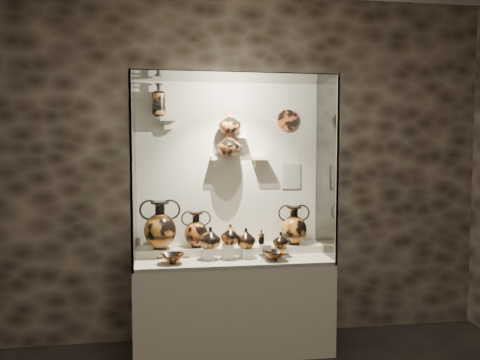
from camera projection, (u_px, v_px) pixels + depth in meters
name	position (u px, v px, depth m)	size (l,w,h in m)	color
wall_back	(228.00, 168.00, 4.37)	(5.00, 0.02, 3.20)	black
plinth	(233.00, 305.00, 4.14)	(1.70, 0.60, 0.80)	beige
front_tier	(233.00, 259.00, 4.11)	(1.68, 0.58, 0.03)	beige
rear_tier	(230.00, 251.00, 4.28)	(1.70, 0.25, 0.10)	beige
back_panel	(228.00, 168.00, 4.37)	(1.70, 0.03, 1.60)	beige
glass_front	(238.00, 172.00, 3.76)	(1.70, 0.01, 1.60)	white
glass_left	(133.00, 171.00, 3.93)	(0.01, 0.60, 1.60)	white
glass_right	(326.00, 169.00, 4.18)	(0.01, 0.60, 1.60)	white
glass_top	(233.00, 77.00, 4.00)	(1.70, 0.60, 0.01)	white
frame_post_left	(131.00, 173.00, 3.65)	(0.02, 0.02, 1.60)	gray
frame_post_right	(337.00, 171.00, 3.90)	(0.02, 0.02, 1.60)	gray
pedestal_a	(208.00, 254.00, 4.02)	(0.09, 0.09, 0.10)	silver
pedestal_b	(228.00, 252.00, 4.05)	(0.09, 0.09, 0.13)	silver
pedestal_c	(247.00, 253.00, 4.08)	(0.09, 0.09, 0.09)	silver
pedestal_d	(265.00, 251.00, 4.10)	(0.09, 0.09, 0.12)	silver
pedestal_e	(281.00, 253.00, 4.12)	(0.09, 0.09, 0.08)	silver
bracket_ul	(168.00, 119.00, 4.18)	(0.14, 0.12, 0.04)	beige
bracket_ca	(218.00, 158.00, 4.27)	(0.14, 0.12, 0.04)	beige
bracket_cb	(240.00, 136.00, 4.29)	(0.10, 0.12, 0.04)	beige
bracket_cc	(259.00, 158.00, 4.33)	(0.14, 0.12, 0.04)	beige
amphora_left	(160.00, 225.00, 4.11)	(0.34, 0.34, 0.43)	#A96020
amphora_mid	(196.00, 230.00, 4.20)	(0.26, 0.26, 0.32)	#AA501E
amphora_right	(294.00, 225.00, 4.33)	(0.29, 0.29, 0.36)	#A96020
jug_a	(210.00, 238.00, 4.02)	(0.18, 0.18, 0.18)	#A96020
jug_b	(230.00, 234.00, 4.04)	(0.17, 0.17, 0.17)	#AA501E
jug_c	(246.00, 238.00, 4.07)	(0.17, 0.17, 0.17)	#A96020
jug_e	(281.00, 240.00, 4.12)	(0.14, 0.14, 0.14)	#A96020
lekythos_small	(261.00, 236.00, 4.08)	(0.06, 0.06, 0.14)	#AA501E
kylix_left	(173.00, 258.00, 3.88)	(0.26, 0.22, 0.10)	#AA501E
kylix_right	(274.00, 255.00, 3.99)	(0.25, 0.21, 0.10)	#A96020
lekythos_tall	(159.00, 98.00, 4.14)	(0.13, 0.13, 0.33)	#A96020
ovoid_vase_a	(229.00, 144.00, 4.22)	(0.21, 0.21, 0.22)	#AA501E
ovoid_vase_b	(230.00, 122.00, 4.22)	(0.20, 0.20, 0.21)	#AA501E
wall_plate	(287.00, 120.00, 4.39)	(0.20, 0.20, 0.02)	#BB5124
info_placard	(291.00, 176.00, 4.44)	(0.18, 0.01, 0.23)	beige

